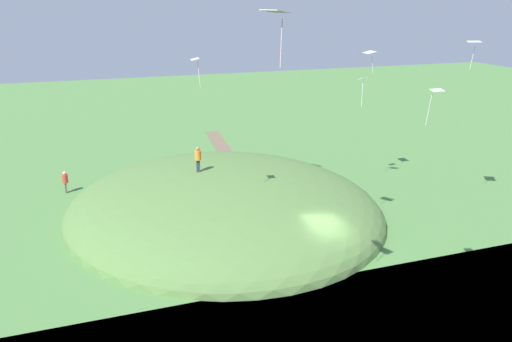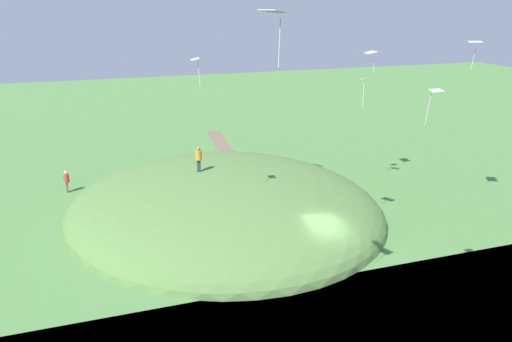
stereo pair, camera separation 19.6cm
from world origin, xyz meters
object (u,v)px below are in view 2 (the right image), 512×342
kite_4 (435,94)px  kite_10 (196,62)px  kite_2 (364,82)px  kite_8 (475,43)px  person_watching_kites (199,156)px  kite_0 (371,53)px  person_walking_path (66,179)px  kite_7 (274,15)px

kite_4 → kite_10: kite_10 is taller
kite_2 → kite_8: bearing=-157.6°
person_watching_kites → kite_2: size_ratio=0.83×
kite_0 → kite_2: kite_0 is taller
person_watching_kites → kite_10: size_ratio=1.17×
person_walking_path → kite_10: (-13.44, -7.56, 10.17)m
kite_7 → kite_10: 10.73m
kite_2 → kite_4: kite_4 is taller
kite_4 → kite_10: 13.01m
kite_8 → kite_10: kite_8 is taller
person_watching_kites → kite_0: (0.67, -13.71, 6.61)m
person_walking_path → kite_10: size_ratio=1.12×
person_watching_kites → kite_4: (-17.19, -6.04, 6.83)m
person_watching_kites → kite_0: bearing=18.5°
kite_8 → kite_7: bearing=119.3°
kite_0 → kite_8: bearing=-160.6°
person_watching_kites → kite_2: (0.65, -13.26, 4.44)m
person_watching_kites → kite_8: (-7.16, -16.48, 7.88)m
person_walking_path → kite_4: (-24.04, -15.07, 9.72)m
person_watching_kites → kite_7: (-16.96, 0.96, 9.99)m
person_walking_path → kite_4: kite_4 is taller
kite_2 → kite_7: kite_7 is taller
person_walking_path → kite_0: size_ratio=1.07×
person_watching_kites → kite_7: size_ratio=0.90×
kite_0 → kite_7: bearing=140.2°
person_walking_path → kite_0: bearing=-107.4°
person_walking_path → kite_2: kite_2 is taller
kite_0 → kite_8: (-7.83, -2.76, 1.27)m
person_walking_path → kite_4: bearing=-150.1°
kite_10 → kite_2: bearing=-63.8°
person_walking_path → kite_2: 24.28m
kite_8 → person_watching_kites: bearing=66.5°
kite_2 → kite_4: 19.39m
kite_2 → kite_4: (-17.84, 7.22, 2.39)m
person_walking_path → kite_4: 29.99m
kite_8 → kite_10: 17.98m
kite_4 → person_walking_path: bearing=32.1°
kite_7 → kite_8: kite_7 is taller
kite_8 → kite_0: bearing=19.4°
person_walking_path → kite_4: size_ratio=1.14×
kite_8 → kite_10: (0.58, 17.96, -0.60)m
kite_7 → kite_0: bearing=-39.8°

